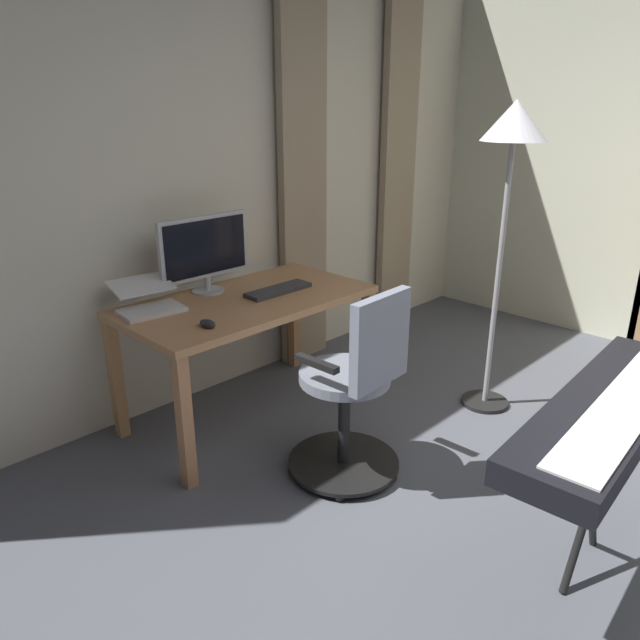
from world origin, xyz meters
TOP-DOWN VIEW (x-y plane):
  - back_room_partition at (0.00, -2.77)m, footprint 4.88×0.10m
  - curtain_left_panel at (-1.53, -2.66)m, footprint 0.37×0.06m
  - curtain_right_panel at (-0.52, -2.66)m, footprint 0.39×0.06m
  - desk at (0.31, -2.25)m, footprint 1.39×0.74m
  - office_chair at (0.34, -1.42)m, footprint 0.56×0.56m
  - computer_monitor at (0.39, -2.50)m, footprint 0.57×0.18m
  - computer_keyboard at (0.12, -2.20)m, footprint 0.41×0.13m
  - laptop at (0.80, -2.45)m, footprint 0.34×0.34m
  - computer_mouse at (0.72, -2.03)m, footprint 0.06×0.10m
  - piano_keyboard at (0.18, -0.35)m, footprint 1.31×0.40m
  - floor_lamp at (-0.78, -1.33)m, footprint 0.35×0.35m

SIDE VIEW (x-z plane):
  - office_chair at x=0.34m, z-range -0.03..0.94m
  - desk at x=0.31m, z-range 0.27..1.00m
  - piano_keyboard at x=0.18m, z-range 0.32..1.09m
  - computer_keyboard at x=0.12m, z-range 0.73..0.75m
  - computer_mouse at x=0.72m, z-range 0.73..0.76m
  - laptop at x=0.80m, z-range 0.70..0.85m
  - computer_monitor at x=0.39m, z-range 0.75..1.19m
  - curtain_left_panel at x=-1.53m, z-range 0.00..2.57m
  - curtain_right_panel at x=-0.52m, z-range 0.00..2.57m
  - back_room_partition at x=0.00m, z-range 0.00..2.83m
  - floor_lamp at x=-0.78m, z-range 0.62..2.38m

